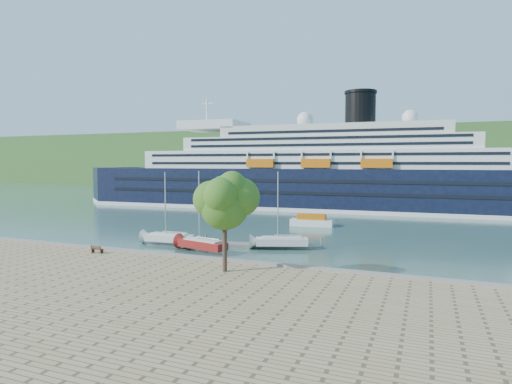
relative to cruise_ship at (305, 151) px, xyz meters
name	(u,v)px	position (x,y,z in m)	size (l,w,h in m)	color
ground	(166,264)	(1.20, -58.83, -13.27)	(400.00, 400.00, 0.00)	#2C4E49
far_hillside	(363,159)	(1.20, 86.17, -1.27)	(400.00, 50.00, 24.00)	#305E25
quay_coping	(164,254)	(1.20, -59.03, -12.12)	(220.00, 0.50, 0.30)	slate
cruise_ship	(305,151)	(0.00, 0.00, 0.00)	(118.22, 17.21, 26.55)	black
park_bench	(97,249)	(-6.18, -60.75, -11.83)	(1.38, 0.57, 0.89)	#4A2515
promenade_tree	(225,218)	(10.05, -62.63, -7.41)	(5.87, 5.87, 9.73)	#275B18
floating_pontoon	(248,245)	(5.56, -46.70, -13.09)	(16.71, 2.04, 0.37)	slate
sailboat_white_near	(169,210)	(-4.34, -49.73, -8.73)	(7.04, 1.96, 9.09)	silver
sailboat_red	(202,214)	(1.89, -52.06, -8.63)	(7.20, 2.00, 9.30)	maroon
sailboat_white_far	(282,212)	(10.08, -46.68, -8.69)	(7.10, 1.97, 9.17)	silver
tender_launch	(312,220)	(8.64, -26.47, -12.28)	(7.21, 2.47, 1.99)	#C75F0B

